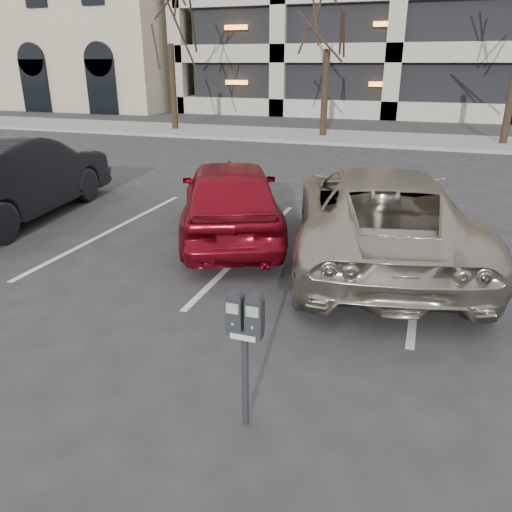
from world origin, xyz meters
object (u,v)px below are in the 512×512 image
object	(u,v)px
parking_meter	(245,328)
suv_silver	(379,214)
car_dark	(12,177)
car_red	(230,198)

from	to	relation	value
parking_meter	suv_silver	size ratio (longest dim) A/B	0.21
parking_meter	car_dark	distance (m)	7.95
suv_silver	parking_meter	bearing A→B (deg)	70.00
car_red	car_dark	distance (m)	4.61
car_red	parking_meter	bearing A→B (deg)	89.51
suv_silver	car_red	size ratio (longest dim) A/B	1.36
parking_meter	suv_silver	bearing A→B (deg)	82.47
suv_silver	car_red	distance (m)	2.65
parking_meter	car_red	size ratio (longest dim) A/B	0.29
car_dark	suv_silver	bearing A→B (deg)	171.56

